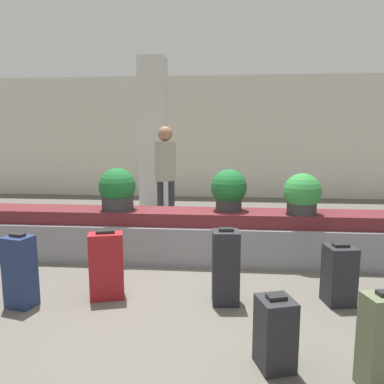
% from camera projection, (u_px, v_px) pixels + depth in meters
% --- Properties ---
extents(ground_plane, '(18.00, 18.00, 0.00)m').
position_uv_depth(ground_plane, '(182.00, 298.00, 3.90)').
color(ground_plane, '#59544C').
extents(back_wall, '(18.00, 0.06, 3.20)m').
position_uv_depth(back_wall, '(209.00, 137.00, 9.96)').
color(back_wall, beige).
rests_on(back_wall, ground_plane).
extents(carousel, '(7.51, 0.70, 0.68)m').
position_uv_depth(carousel, '(192.00, 236.00, 5.06)').
color(carousel, gray).
rests_on(carousel, ground_plane).
extents(pillar, '(0.53, 0.53, 3.20)m').
position_uv_depth(pillar, '(154.00, 139.00, 7.65)').
color(pillar, silver).
rests_on(pillar, ground_plane).
extents(suitcase_0, '(0.38, 0.28, 0.72)m').
position_uv_depth(suitcase_0, '(107.00, 266.00, 3.85)').
color(suitcase_0, maroon).
rests_on(suitcase_0, ground_plane).
extents(suitcase_1, '(0.30, 0.27, 0.74)m').
position_uv_depth(suitcase_1, '(20.00, 271.00, 3.66)').
color(suitcase_1, navy).
rests_on(suitcase_1, ground_plane).
extents(suitcase_2, '(0.28, 0.26, 0.78)m').
position_uv_depth(suitcase_2, '(226.00, 267.00, 3.73)').
color(suitcase_2, '#232328').
rests_on(suitcase_2, ground_plane).
extents(suitcase_3, '(0.31, 0.31, 0.62)m').
position_uv_depth(suitcase_3, '(339.00, 275.00, 3.73)').
color(suitcase_3, '#232328').
rests_on(suitcase_3, ground_plane).
extents(suitcase_4, '(0.31, 0.32, 0.56)m').
position_uv_depth(suitcase_4, '(275.00, 333.00, 2.71)').
color(suitcase_4, '#232328').
rests_on(suitcase_4, ground_plane).
extents(potted_plant_0, '(0.47, 0.47, 0.52)m').
position_uv_depth(potted_plant_0, '(302.00, 194.00, 4.76)').
color(potted_plant_0, '#2D2D2D').
rests_on(potted_plant_0, carousel).
extents(potted_plant_1, '(0.48, 0.48, 0.55)m').
position_uv_depth(potted_plant_1, '(229.00, 190.00, 4.97)').
color(potted_plant_1, '#2D2D2D').
rests_on(potted_plant_1, carousel).
extents(potted_plant_2, '(0.49, 0.49, 0.57)m').
position_uv_depth(potted_plant_2, '(117.00, 190.00, 5.02)').
color(potted_plant_2, '#2D2D2D').
rests_on(potted_plant_2, carousel).
extents(traveler_0, '(0.36, 0.35, 1.82)m').
position_uv_depth(traveler_0, '(166.00, 168.00, 6.53)').
color(traveler_0, '#282833').
rests_on(traveler_0, ground_plane).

